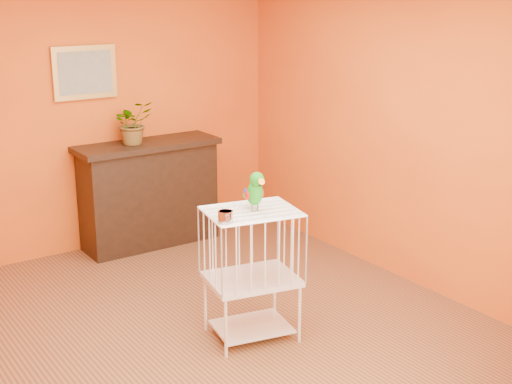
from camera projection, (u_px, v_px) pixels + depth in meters
ground at (209, 333)px, 5.42m from camera, size 4.50×4.50×0.00m
room_shell at (205, 128)px, 4.97m from camera, size 4.50×4.50×4.50m
console_cabinet at (149, 194)px, 7.13m from camera, size 1.42×0.51×1.06m
potted_plant at (134, 128)px, 6.85m from camera, size 0.40×0.44×0.33m
framed_picture at (85, 72)px, 6.68m from camera, size 0.62×0.04×0.50m
birdcage at (252, 273)px, 5.22m from camera, size 0.73×0.61×0.99m
feed_cup at (226, 216)px, 4.84m from camera, size 0.11×0.11×0.07m
parrot at (255, 190)px, 5.06m from camera, size 0.15×0.26×0.29m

